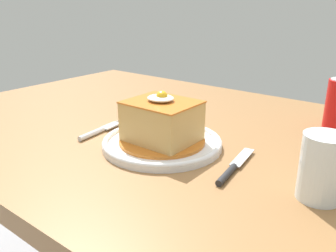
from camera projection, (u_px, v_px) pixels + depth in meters
The scene contains 6 objects.
dining_table at pixel (181, 171), 0.88m from camera, with size 1.38×0.87×0.78m.
main_plate at pixel (162, 142), 0.74m from camera, with size 0.25×0.25×0.02m.
sandwich_meal at pixel (162, 123), 0.73m from camera, with size 0.18×0.18×0.11m.
fork at pixel (98, 131), 0.81m from camera, with size 0.03×0.14×0.01m.
knife at pixel (232, 169), 0.63m from camera, with size 0.04×0.17×0.01m.
drinking_glass at pixel (322, 172), 0.54m from camera, with size 0.07×0.07×0.10m.
Camera 1 is at (0.46, -0.64, 1.07)m, focal length 37.86 mm.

